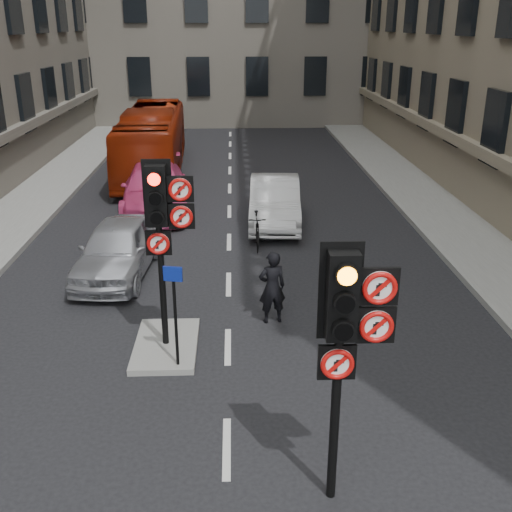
{
  "coord_description": "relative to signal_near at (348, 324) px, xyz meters",
  "views": [
    {
      "loc": [
        0.16,
        -5.27,
        5.91
      ],
      "look_at": [
        0.48,
        3.2,
        2.6
      ],
      "focal_mm": 42.0,
      "sensor_mm": 36.0,
      "label": 1
    }
  ],
  "objects": [
    {
      "name": "motorcyclist",
      "position": [
        -0.56,
        5.04,
        -1.79
      ],
      "size": [
        0.65,
        0.49,
        1.58
      ],
      "primitive_type": "imported",
      "rotation": [
        0.0,
        0.0,
        3.36
      ],
      "color": "black",
      "rests_on": "ground"
    },
    {
      "name": "car_pink",
      "position": [
        -3.96,
        13.26,
        -1.83
      ],
      "size": [
        2.54,
        5.33,
        1.5
      ],
      "primitive_type": "imported",
      "rotation": [
        0.0,
        0.0,
        0.09
      ],
      "color": "#CE3C76",
      "rests_on": "ground"
    },
    {
      "name": "info_sign",
      "position": [
        -2.39,
        3.19,
        -1.21
      ],
      "size": [
        0.33,
        0.13,
        1.93
      ],
      "rotation": [
        0.0,
        0.0,
        -0.2
      ],
      "color": "black",
      "rests_on": "centre_island"
    },
    {
      "name": "car_white",
      "position": [
        -0.06,
        11.72,
        -1.87
      ],
      "size": [
        1.75,
        4.41,
        1.43
      ],
      "primitive_type": "imported",
      "rotation": [
        0.0,
        0.0,
        -0.06
      ],
      "color": "silver",
      "rests_on": "ground"
    },
    {
      "name": "signal_far",
      "position": [
        -2.6,
        4.0,
        0.12
      ],
      "size": [
        0.91,
        0.4,
        3.58
      ],
      "color": "black",
      "rests_on": "centre_island"
    },
    {
      "name": "pavement_right",
      "position": [
        5.71,
        11.01,
        -2.5
      ],
      "size": [
        3.0,
        50.0,
        0.16
      ],
      "primitive_type": "cube",
      "color": "gray",
      "rests_on": "ground"
    },
    {
      "name": "bus_red",
      "position": [
        -4.67,
        18.68,
        -1.24
      ],
      "size": [
        2.6,
        9.68,
        2.68
      ],
      "primitive_type": "imported",
      "rotation": [
        0.0,
        0.0,
        0.04
      ],
      "color": "maroon",
      "rests_on": "ground"
    },
    {
      "name": "car_silver",
      "position": [
        -4.24,
        7.75,
        -1.9
      ],
      "size": [
        1.94,
        4.13,
        1.37
      ],
      "primitive_type": "imported",
      "rotation": [
        0.0,
        0.0,
        -0.08
      ],
      "color": "#B7B8BF",
      "rests_on": "ground"
    },
    {
      "name": "motorcycle",
      "position": [
        -0.7,
        9.59,
        -2.09
      ],
      "size": [
        0.47,
        1.63,
        0.98
      ],
      "primitive_type": "imported",
      "rotation": [
        0.0,
        0.0,
        0.0
      ],
      "color": "black",
      "rests_on": "ground"
    },
    {
      "name": "centre_island",
      "position": [
        -2.69,
        4.01,
        -2.52
      ],
      "size": [
        1.2,
        2.0,
        0.12
      ],
      "primitive_type": "cube",
      "color": "gray",
      "rests_on": "ground"
    },
    {
      "name": "signal_near",
      "position": [
        0.0,
        0.0,
        0.0
      ],
      "size": [
        0.91,
        0.4,
        3.58
      ],
      "color": "black",
      "rests_on": "ground"
    }
  ]
}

